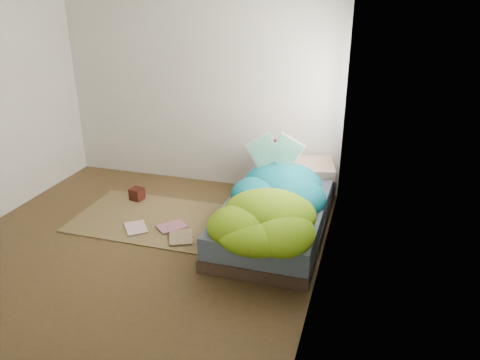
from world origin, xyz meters
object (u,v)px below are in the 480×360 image
at_px(bed, 276,215).
at_px(pillow_magenta, 276,158).
at_px(floor_book_a, 126,230).
at_px(floor_book_b, 168,223).
at_px(wooden_box, 137,194).
at_px(open_book, 275,143).

xyz_separation_m(bed, pillow_magenta, (-0.17, 0.68, 0.37)).
xyz_separation_m(floor_book_a, floor_book_b, (0.35, 0.26, 0.00)).
bearing_deg(floor_book_b, wooden_box, -175.49).
bearing_deg(open_book, bed, -85.60).
relative_size(wooden_box, floor_book_a, 0.48).
xyz_separation_m(open_book, wooden_box, (-1.62, -0.13, -0.75)).
relative_size(bed, floor_book_a, 6.93).
bearing_deg(floor_book_a, floor_book_b, -1.21).
relative_size(pillow_magenta, wooden_box, 2.92).
height_order(pillow_magenta, wooden_box, pillow_magenta).
xyz_separation_m(bed, wooden_box, (-1.74, 0.22, -0.09)).
distance_m(floor_book_a, floor_book_b, 0.44).
bearing_deg(floor_book_b, floor_book_a, -101.64).
height_order(pillow_magenta, open_book, open_book).
xyz_separation_m(wooden_box, floor_book_b, (0.61, -0.47, -0.06)).
bearing_deg(wooden_box, bed, -7.30).
bearing_deg(open_book, floor_book_b, -162.89).
distance_m(open_book, floor_book_a, 1.81).
distance_m(bed, open_book, 0.76).
distance_m(wooden_box, floor_book_b, 0.77).
bearing_deg(wooden_box, floor_book_b, -37.37).
relative_size(open_book, wooden_box, 3.59).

